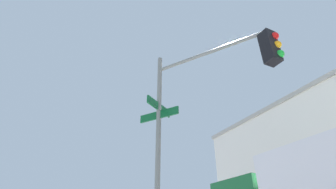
# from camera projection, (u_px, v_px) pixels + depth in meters

# --- Properties ---
(traffic_signal_near) EXTENTS (3.04, 2.13, 5.41)m
(traffic_signal_near) POSITION_uv_depth(u_px,v_px,m) (208.00, 96.00, 5.44)
(traffic_signal_near) COLOR slate
(traffic_signal_near) RESTS_ON ground_plane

